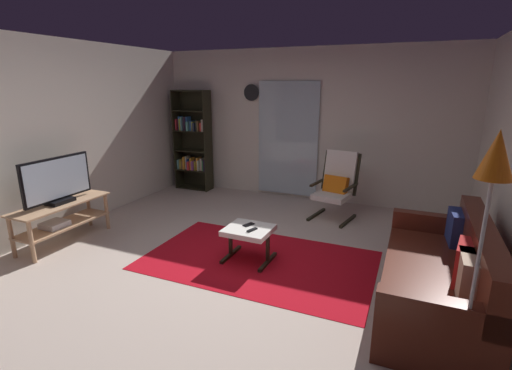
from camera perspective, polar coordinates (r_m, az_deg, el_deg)
The scene contains 15 objects.
ground_plane at distance 4.35m, azimuth -3.84°, elevation -12.26°, with size 7.02×7.02×0.00m, color beige.
wall_back at distance 6.60m, azimuth 7.59°, elevation 9.03°, with size 5.60×0.06×2.60m, color silver.
wall_left at distance 5.68m, azimuth -29.33°, elevation 6.20°, with size 0.06×6.00×2.60m, color silver.
glass_door_panel at distance 6.66m, azimuth 4.87°, elevation 6.99°, with size 1.10×0.01×2.00m, color silver.
area_rug at distance 4.45m, azimuth 0.37°, elevation -11.45°, with size 2.64×1.60×0.01m, color red.
tv_stand at distance 5.41m, azimuth -27.70°, elevation -4.35°, with size 0.44×1.25×0.54m.
television at distance 5.29m, azimuth -28.15°, elevation 0.47°, with size 0.20×0.96×0.59m.
bookshelf_near_tv at distance 7.30m, azimuth -9.59°, elevation 6.41°, with size 0.70×0.30×1.89m.
leather_sofa at distance 3.87m, azimuth 26.56°, elevation -12.57°, with size 0.85×1.98×0.84m.
lounge_armchair at distance 5.78m, azimuth 12.23°, elevation 0.19°, with size 0.68×0.75×1.02m.
ottoman at distance 4.33m, azimuth -1.13°, elevation -7.44°, with size 0.53×0.49×0.40m.
tv_remote at distance 4.22m, azimuth -0.60°, elevation -6.89°, with size 0.04×0.14×0.02m, color black.
cell_phone at distance 4.38m, azimuth -1.12°, elevation -6.09°, with size 0.07×0.14×0.01m, color black.
floor_lamp_by_sofa at distance 2.59m, azimuth 32.47°, elevation 0.54°, with size 0.22×0.22×1.76m.
wall_clock at distance 6.83m, azimuth -0.69°, elevation 14.00°, with size 0.29×0.03×0.29m.
Camera 1 is at (1.78, -3.42, 2.01)m, focal length 26.08 mm.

